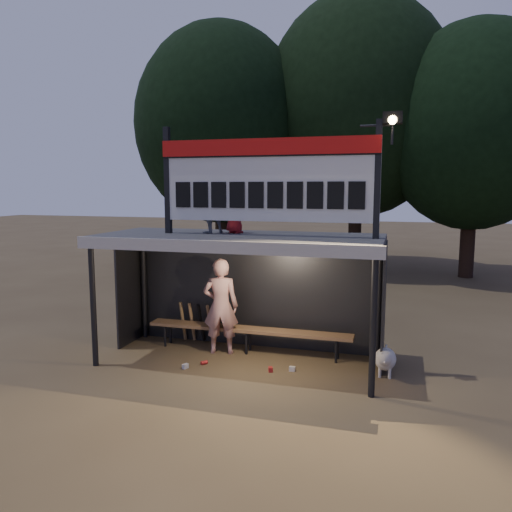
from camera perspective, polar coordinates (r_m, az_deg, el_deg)
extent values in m
plane|color=#4F3E27|center=(9.29, -1.92, -11.97)|extent=(80.00, 80.00, 0.00)
imported|color=silver|center=(9.52, -4.05, -5.73)|extent=(0.75, 0.57, 1.83)
imported|color=slate|center=(9.13, -5.28, 5.76)|extent=(0.61, 0.61, 1.00)
imported|color=#A5191E|center=(9.12, -2.43, 5.33)|extent=(0.50, 0.44, 0.86)
cube|color=#3B3B3D|center=(8.79, -1.98, 2.03)|extent=(5.00, 2.00, 0.12)
cube|color=beige|center=(7.84, -4.32, 1.02)|extent=(5.10, 0.06, 0.20)
cylinder|color=black|center=(9.24, -18.11, -5.36)|extent=(0.10, 0.10, 2.20)
cylinder|color=black|center=(7.69, 13.27, -7.82)|extent=(0.10, 0.10, 2.20)
cylinder|color=black|center=(10.74, -12.70, -3.35)|extent=(0.10, 0.10, 2.20)
cylinder|color=black|center=(9.43, 13.86, -4.93)|extent=(0.10, 0.10, 2.20)
cube|color=black|center=(9.91, -0.14, -4.09)|extent=(5.00, 0.04, 2.20)
cube|color=black|center=(10.45, -14.24, -3.71)|extent=(0.04, 1.00, 2.20)
cube|color=black|center=(9.04, 14.39, -5.50)|extent=(0.04, 1.00, 2.20)
cylinder|color=black|center=(9.75, -0.14, 1.96)|extent=(5.00, 0.06, 0.06)
cube|color=black|center=(9.26, -10.06, 8.47)|extent=(0.10, 0.10, 1.90)
cube|color=black|center=(8.31, 13.73, 8.46)|extent=(0.10, 0.10, 1.90)
cube|color=silver|center=(8.60, 1.19, 8.65)|extent=(3.80, 0.08, 1.40)
cube|color=red|center=(8.58, 1.11, 12.40)|extent=(3.80, 0.04, 0.28)
cube|color=black|center=(8.56, 1.10, 11.40)|extent=(3.80, 0.02, 0.03)
cube|color=black|center=(9.07, -8.34, 6.95)|extent=(0.27, 0.03, 0.45)
cube|color=black|center=(8.94, -6.34, 6.97)|extent=(0.27, 0.03, 0.45)
cube|color=black|center=(8.81, -4.29, 6.98)|extent=(0.27, 0.03, 0.45)
cube|color=black|center=(8.70, -2.17, 6.99)|extent=(0.27, 0.03, 0.45)
cube|color=black|center=(8.60, -0.01, 6.99)|extent=(0.27, 0.03, 0.45)
cube|color=black|center=(8.51, 2.21, 6.97)|extent=(0.27, 0.03, 0.45)
cube|color=black|center=(8.43, 4.46, 6.95)|extent=(0.27, 0.03, 0.45)
cube|color=black|center=(8.37, 6.76, 6.91)|extent=(0.27, 0.03, 0.45)
cube|color=black|center=(8.32, 9.08, 6.86)|extent=(0.27, 0.03, 0.45)
cube|color=black|center=(8.29, 11.43, 6.80)|extent=(0.27, 0.03, 0.45)
cylinder|color=black|center=(8.37, 13.57, 14.29)|extent=(0.50, 0.04, 0.04)
cylinder|color=black|center=(8.35, 15.30, 13.22)|extent=(0.04, 0.04, 0.30)
cube|color=black|center=(8.33, 15.36, 14.97)|extent=(0.30, 0.22, 0.18)
sphere|color=#FFD88C|center=(8.23, 15.33, 14.77)|extent=(0.14, 0.14, 0.14)
cube|color=olive|center=(9.65, -0.90, -8.40)|extent=(4.00, 0.35, 0.06)
cylinder|color=black|center=(10.22, -10.36, -8.91)|extent=(0.05, 0.05, 0.45)
cylinder|color=black|center=(10.43, -9.76, -8.56)|extent=(0.05, 0.05, 0.45)
cylinder|color=black|center=(9.61, -1.11, -9.88)|extent=(0.05, 0.05, 0.45)
cylinder|color=black|center=(9.83, -0.69, -9.47)|extent=(0.05, 0.05, 0.45)
cylinder|color=black|center=(9.27, 9.15, -10.65)|extent=(0.05, 0.05, 0.45)
cylinder|color=black|center=(9.49, 9.33, -10.20)|extent=(0.05, 0.05, 0.45)
cylinder|color=black|center=(19.55, -3.95, 4.06)|extent=(0.50, 0.50, 3.74)
ellipsoid|color=black|center=(19.65, -4.05, 14.76)|extent=(6.46, 6.46, 7.48)
cylinder|color=black|center=(19.91, 11.27, 4.63)|extent=(0.50, 0.50, 4.18)
ellipsoid|color=black|center=(20.11, 11.59, 16.33)|extent=(7.22, 7.22, 8.36)
cylinder|color=black|center=(18.99, 23.09, 3.01)|extent=(0.50, 0.50, 3.52)
ellipsoid|color=black|center=(19.05, 23.65, 13.37)|extent=(6.08, 6.08, 7.04)
ellipsoid|color=silver|center=(8.89, 14.56, -11.31)|extent=(0.36, 0.58, 0.36)
sphere|color=beige|center=(8.60, 14.52, -11.34)|extent=(0.22, 0.22, 0.22)
cone|color=beige|center=(8.51, 14.50, -11.69)|extent=(0.10, 0.10, 0.10)
cone|color=beige|center=(8.55, 14.20, -10.74)|extent=(0.06, 0.06, 0.07)
cone|color=beige|center=(8.54, 14.88, -10.77)|extent=(0.06, 0.06, 0.07)
cylinder|color=beige|center=(8.78, 13.95, -12.77)|extent=(0.05, 0.05, 0.18)
cylinder|color=silver|center=(8.78, 15.02, -12.82)|extent=(0.05, 0.05, 0.18)
cylinder|color=silver|center=(9.12, 14.05, -11.99)|extent=(0.05, 0.05, 0.18)
cylinder|color=silver|center=(9.12, 15.07, -12.03)|extent=(0.05, 0.05, 0.18)
cylinder|color=white|center=(9.15, 14.64, -10.29)|extent=(0.04, 0.16, 0.14)
cylinder|color=olive|center=(10.41, -8.34, -7.38)|extent=(0.07, 0.27, 0.84)
cylinder|color=#A1774B|center=(10.33, -7.32, -7.48)|extent=(0.07, 0.30, 0.83)
cylinder|color=black|center=(10.26, -6.29, -7.58)|extent=(0.07, 0.33, 0.83)
cylinder|color=#9E7249|center=(10.18, -5.24, -7.67)|extent=(0.07, 0.35, 0.82)
cube|color=#A61E1C|center=(8.81, 1.67, -12.83)|extent=(0.10, 0.12, 0.08)
cylinder|color=#A7A7AC|center=(10.18, -4.80, -9.99)|extent=(0.11, 0.14, 0.07)
cube|color=silver|center=(8.85, 4.15, -12.74)|extent=(0.10, 0.07, 0.08)
cylinder|color=red|center=(9.18, -5.94, -12.02)|extent=(0.13, 0.13, 0.07)
cube|color=silver|center=(9.03, -8.08, -12.36)|extent=(0.11, 0.12, 0.08)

